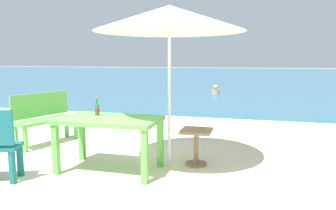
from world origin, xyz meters
name	(u,v)px	position (x,y,z in m)	size (l,w,h in m)	color
ground_plane	(117,186)	(0.00, 0.00, 0.00)	(120.00, 120.00, 0.00)	beige
sea_water	(239,75)	(0.00, 30.00, 0.04)	(120.00, 50.00, 0.08)	#386B84
picnic_table_green	(109,125)	(-0.32, 0.49, 0.65)	(1.40, 0.80, 0.76)	#60B24C
beer_bottle_amber	(97,109)	(-0.57, 0.62, 0.85)	(0.07, 0.07, 0.26)	#2D662D
patio_umbrella	(169,19)	(0.45, 0.87, 2.12)	(2.10, 2.10, 2.30)	silver
side_table_wood	(196,142)	(0.81, 1.05, 0.35)	(0.44, 0.44, 0.54)	olive
bench_green_left	(44,115)	(-2.13, 1.51, 0.54)	(0.70, 1.25, 0.95)	#60B24C
swimmer_person	(215,90)	(-0.04, 10.29, 0.24)	(0.34, 0.34, 0.41)	tan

